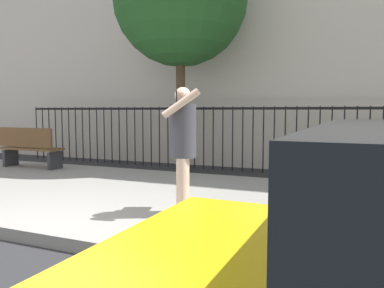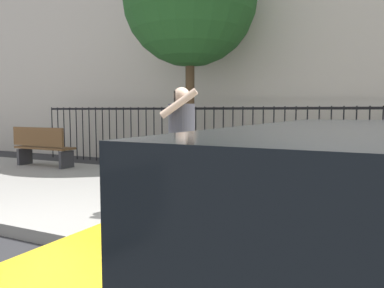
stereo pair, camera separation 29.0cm
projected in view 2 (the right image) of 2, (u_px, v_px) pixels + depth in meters
ground_plane at (40, 244)px, 4.23m from camera, size 60.00×60.00×0.00m
sidewalk at (147, 197)px, 6.19m from camera, size 28.00×4.40×0.15m
iron_fence at (228, 130)px, 9.41m from camera, size 12.03×0.04×1.60m
pedestrian_on_phone at (182, 141)px, 4.86m from camera, size 0.52×0.71×1.64m
street_bench at (42, 146)px, 9.07m from camera, size 1.60×0.45×0.95m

